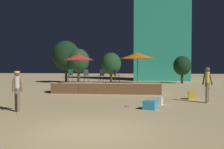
% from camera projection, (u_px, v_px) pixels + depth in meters
% --- Properties ---
extents(ground_plane, '(120.00, 120.00, 0.00)m').
position_uv_depth(ground_plane, '(90.00, 132.00, 7.35)').
color(ground_plane, tan).
extents(wooden_deck, '(7.76, 2.63, 0.80)m').
position_uv_depth(wooden_deck, '(107.00, 87.00, 18.47)').
color(wooden_deck, brown).
rests_on(wooden_deck, ground).
extents(patio_umbrella_0, '(2.34, 2.34, 2.94)m').
position_uv_depth(patio_umbrella_0, '(137.00, 56.00, 17.04)').
color(patio_umbrella_0, brown).
rests_on(patio_umbrella_0, ground).
extents(patio_umbrella_1, '(2.13, 2.13, 2.87)m').
position_uv_depth(patio_umbrella_1, '(79.00, 57.00, 17.33)').
color(patio_umbrella_1, brown).
rests_on(patio_umbrella_1, ground).
extents(cube_seat_0, '(0.49, 0.49, 0.46)m').
position_uv_depth(cube_seat_0, '(192.00, 95.00, 14.54)').
color(cube_seat_0, yellow).
rests_on(cube_seat_0, ground).
extents(cube_seat_1, '(0.56, 0.56, 0.41)m').
position_uv_depth(cube_seat_1, '(158.00, 101.00, 12.55)').
color(cube_seat_1, white).
rests_on(cube_seat_1, ground).
extents(cube_seat_2, '(0.72, 0.72, 0.38)m').
position_uv_depth(cube_seat_2, '(150.00, 105.00, 11.17)').
color(cube_seat_2, '#2D9EDB').
rests_on(cube_seat_2, ground).
extents(person_1, '(0.53, 0.33, 1.88)m').
position_uv_depth(person_1, '(207.00, 83.00, 13.11)').
color(person_1, '#72664C').
rests_on(person_1, ground).
extents(person_2, '(0.33, 0.43, 1.73)m').
position_uv_depth(person_2, '(17.00, 89.00, 10.50)').
color(person_2, '#72664C').
rests_on(person_2, ground).
extents(bistro_chair_0, '(0.45, 0.45, 0.90)m').
position_uv_depth(bistro_chair_0, '(116.00, 74.00, 18.54)').
color(bistro_chair_0, '#1E4C47').
rests_on(bistro_chair_0, wooden_deck).
extents(bistro_chair_1, '(0.40, 0.40, 0.90)m').
position_uv_depth(bistro_chair_1, '(86.00, 74.00, 18.71)').
color(bistro_chair_1, '#47474C').
rests_on(bistro_chair_1, wooden_deck).
extents(bistro_chair_2, '(0.42, 0.43, 0.90)m').
position_uv_depth(bistro_chair_2, '(102.00, 74.00, 18.33)').
color(bistro_chair_2, '#2D3338').
rests_on(bistro_chair_2, wooden_deck).
extents(bistro_chair_3, '(0.42, 0.43, 0.90)m').
position_uv_depth(bistro_chair_3, '(70.00, 74.00, 19.33)').
color(bistro_chair_3, '#1E4C47').
rests_on(bistro_chair_3, wooden_deck).
extents(frisbee_disc, '(0.23, 0.23, 0.03)m').
position_uv_depth(frisbee_disc, '(127.00, 106.00, 11.94)').
color(frisbee_disc, '#E54C99').
rests_on(frisbee_disc, ground).
extents(background_tree_0, '(2.00, 2.00, 3.13)m').
position_uv_depth(background_tree_0, '(182.00, 66.00, 28.22)').
color(background_tree_0, '#3D2B1C').
rests_on(background_tree_0, ground).
extents(background_tree_1, '(3.19, 3.19, 4.92)m').
position_uv_depth(background_tree_1, '(66.00, 56.00, 29.14)').
color(background_tree_1, '#3D2B1C').
rests_on(background_tree_1, ground).
extents(background_tree_2, '(2.25, 2.25, 3.48)m').
position_uv_depth(background_tree_2, '(111.00, 64.00, 28.30)').
color(background_tree_2, '#3D2B1C').
rests_on(background_tree_2, ground).
extents(background_tree_3, '(2.45, 2.45, 3.94)m').
position_uv_depth(background_tree_3, '(78.00, 61.00, 28.33)').
color(background_tree_3, '#3D2B1C').
rests_on(background_tree_3, ground).
extents(distant_building, '(7.39, 3.64, 15.12)m').
position_uv_depth(distant_building, '(161.00, 25.00, 34.14)').
color(distant_building, teal).
rests_on(distant_building, ground).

